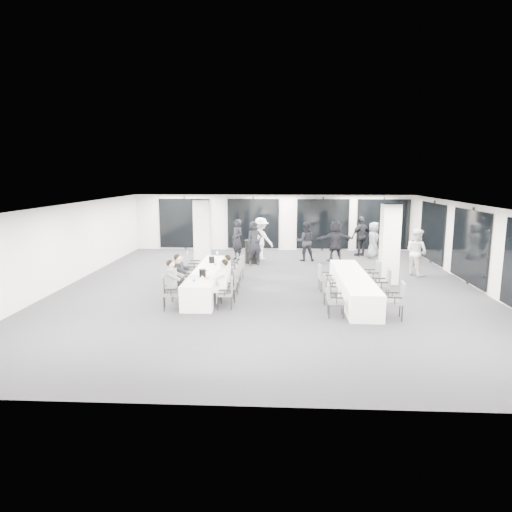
{
  "coord_description": "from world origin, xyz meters",
  "views": [
    {
      "loc": [
        0.36,
        -15.0,
        3.8
      ],
      "look_at": [
        -0.43,
        -0.2,
        1.15
      ],
      "focal_mm": 32.0,
      "sensor_mm": 36.0,
      "label": 1
    }
  ],
  "objects_px": {
    "standing_guest_d": "(361,234)",
    "chair_main_left_mid": "(182,277)",
    "chair_side_left_far": "(324,276)",
    "ice_bucket_far": "(212,260)",
    "chair_main_right_fourth": "(236,272)",
    "standing_guest_e": "(374,238)",
    "banquet_table_main": "(209,280)",
    "chair_side_left_near": "(333,298)",
    "chair_side_right_far": "(374,274)",
    "standing_guest_g": "(237,237)",
    "chair_main_right_second": "(230,284)",
    "chair_main_right_mid": "(233,277)",
    "chair_main_left_second": "(176,284)",
    "chair_main_right_near": "(227,291)",
    "cocktail_table": "(252,251)",
    "standing_guest_f": "(335,238)",
    "chair_side_right_near": "(397,298)",
    "standing_guest_h": "(417,249)",
    "chair_main_left_fourth": "(187,271)",
    "chair_side_right_mid": "(383,283)",
    "standing_guest_c": "(261,236)",
    "chair_main_left_near": "(168,290)",
    "chair_main_left_far": "(192,264)",
    "chair_side_left_mid": "(328,287)",
    "standing_guest_b": "(305,239)",
    "ice_bucket_near": "(203,273)",
    "banquet_table_side": "(353,287)",
    "chair_main_right_far": "(239,266)",
    "standing_guest_a": "(255,241)"
  },
  "relations": [
    {
      "from": "chair_main_right_near",
      "to": "chair_side_right_mid",
      "type": "height_order",
      "value": "chair_side_right_mid"
    },
    {
      "from": "chair_main_left_fourth",
      "to": "ice_bucket_near",
      "type": "xyz_separation_m",
      "value": [
        0.84,
        -1.69,
        0.29
      ]
    },
    {
      "from": "chair_main_left_second",
      "to": "standing_guest_f",
      "type": "distance_m",
      "value": 8.73
    },
    {
      "from": "chair_side_right_mid",
      "to": "chair_main_left_fourth",
      "type": "bearing_deg",
      "value": 81.75
    },
    {
      "from": "chair_side_right_far",
      "to": "standing_guest_g",
      "type": "distance_m",
      "value": 7.3
    },
    {
      "from": "banquet_table_main",
      "to": "chair_main_right_fourth",
      "type": "xyz_separation_m",
      "value": [
        0.83,
        0.65,
        0.12
      ]
    },
    {
      "from": "chair_side_left_mid",
      "to": "standing_guest_g",
      "type": "bearing_deg",
      "value": -148.42
    },
    {
      "from": "chair_side_right_far",
      "to": "standing_guest_h",
      "type": "bearing_deg",
      "value": -42.7
    },
    {
      "from": "standing_guest_d",
      "to": "cocktail_table",
      "type": "bearing_deg",
      "value": -10.31
    },
    {
      "from": "chair_main_left_far",
      "to": "standing_guest_g",
      "type": "xyz_separation_m",
      "value": [
        1.25,
        4.14,
        0.44
      ]
    },
    {
      "from": "chair_main_right_far",
      "to": "ice_bucket_far",
      "type": "bearing_deg",
      "value": 138.68
    },
    {
      "from": "chair_side_left_mid",
      "to": "chair_main_left_far",
      "type": "bearing_deg",
      "value": -115.3
    },
    {
      "from": "standing_guest_h",
      "to": "chair_main_right_fourth",
      "type": "bearing_deg",
      "value": 76.6
    },
    {
      "from": "chair_main_right_near",
      "to": "cocktail_table",
      "type": "bearing_deg",
      "value": -9.23
    },
    {
      "from": "chair_main_left_far",
      "to": "chair_side_left_mid",
      "type": "relative_size",
      "value": 1.18
    },
    {
      "from": "chair_main_left_fourth",
      "to": "standing_guest_g",
      "type": "distance_m",
      "value": 5.32
    },
    {
      "from": "chair_main_right_fourth",
      "to": "standing_guest_e",
      "type": "distance_m",
      "value": 8.18
    },
    {
      "from": "chair_main_left_near",
      "to": "chair_side_right_far",
      "type": "height_order",
      "value": "chair_side_right_far"
    },
    {
      "from": "chair_main_right_second",
      "to": "standing_guest_f",
      "type": "relative_size",
      "value": 0.46
    },
    {
      "from": "chair_main_right_second",
      "to": "chair_side_right_far",
      "type": "bearing_deg",
      "value": -83.01
    },
    {
      "from": "standing_guest_c",
      "to": "ice_bucket_far",
      "type": "height_order",
      "value": "standing_guest_c"
    },
    {
      "from": "chair_main_left_fourth",
      "to": "banquet_table_side",
      "type": "bearing_deg",
      "value": 75.07
    },
    {
      "from": "chair_side_left_far",
      "to": "ice_bucket_far",
      "type": "xyz_separation_m",
      "value": [
        -3.83,
        0.79,
        0.36
      ]
    },
    {
      "from": "chair_side_left_far",
      "to": "standing_guest_d",
      "type": "xyz_separation_m",
      "value": [
        2.37,
        6.72,
        0.56
      ]
    },
    {
      "from": "chair_main_right_mid",
      "to": "chair_side_right_near",
      "type": "height_order",
      "value": "chair_side_right_near"
    },
    {
      "from": "chair_main_left_fourth",
      "to": "ice_bucket_far",
      "type": "xyz_separation_m",
      "value": [
        0.79,
        0.54,
        0.29
      ]
    },
    {
      "from": "chair_main_left_fourth",
      "to": "chair_side_right_near",
      "type": "relative_size",
      "value": 1.01
    },
    {
      "from": "standing_guest_g",
      "to": "banquet_table_main",
      "type": "bearing_deg",
      "value": -46.73
    },
    {
      "from": "chair_main_left_second",
      "to": "standing_guest_f",
      "type": "height_order",
      "value": "standing_guest_f"
    },
    {
      "from": "chair_main_left_second",
      "to": "chair_main_right_mid",
      "type": "distance_m",
      "value": 1.93
    },
    {
      "from": "banquet_table_main",
      "to": "chair_main_right_near",
      "type": "height_order",
      "value": "chair_main_right_near"
    },
    {
      "from": "standing_guest_d",
      "to": "chair_main_left_mid",
      "type": "bearing_deg",
      "value": 13.68
    },
    {
      "from": "ice_bucket_far",
      "to": "chair_main_left_far",
      "type": "bearing_deg",
      "value": 149.02
    },
    {
      "from": "standing_guest_d",
      "to": "standing_guest_g",
      "type": "distance_m",
      "value": 5.88
    },
    {
      "from": "chair_side_left_far",
      "to": "chair_main_left_second",
      "type": "bearing_deg",
      "value": -78.77
    },
    {
      "from": "chair_main_right_near",
      "to": "standing_guest_b",
      "type": "bearing_deg",
      "value": -25.92
    },
    {
      "from": "standing_guest_h",
      "to": "standing_guest_e",
      "type": "bearing_deg",
      "value": -17.16
    },
    {
      "from": "banquet_table_main",
      "to": "standing_guest_c",
      "type": "distance_m",
      "value": 6.09
    },
    {
      "from": "ice_bucket_near",
      "to": "ice_bucket_far",
      "type": "xyz_separation_m",
      "value": [
        -0.06,
        2.23,
        -0.01
      ]
    },
    {
      "from": "chair_main_left_fourth",
      "to": "chair_main_right_second",
      "type": "bearing_deg",
      "value": 41.98
    },
    {
      "from": "chair_main_right_mid",
      "to": "standing_guest_h",
      "type": "height_order",
      "value": "standing_guest_h"
    },
    {
      "from": "standing_guest_a",
      "to": "standing_guest_h",
      "type": "relative_size",
      "value": 1.04
    },
    {
      "from": "chair_main_right_mid",
      "to": "chair_side_right_far",
      "type": "height_order",
      "value": "chair_side_right_far"
    },
    {
      "from": "chair_side_left_far",
      "to": "standing_guest_g",
      "type": "distance_m",
      "value": 6.39
    },
    {
      "from": "chair_side_left_near",
      "to": "standing_guest_e",
      "type": "relative_size",
      "value": 0.48
    },
    {
      "from": "cocktail_table",
      "to": "chair_main_right_mid",
      "type": "xyz_separation_m",
      "value": [
        -0.31,
        -5.1,
        0.0
      ]
    },
    {
      "from": "chair_side_left_far",
      "to": "chair_main_right_near",
      "type": "bearing_deg",
      "value": -59.63
    },
    {
      "from": "chair_main_left_mid",
      "to": "standing_guest_e",
      "type": "bearing_deg",
      "value": 127.87
    },
    {
      "from": "chair_main_left_mid",
      "to": "chair_main_left_far",
      "type": "bearing_deg",
      "value": 176.33
    },
    {
      "from": "banquet_table_main",
      "to": "chair_side_left_near",
      "type": "height_order",
      "value": "chair_side_left_near"
    }
  ]
}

